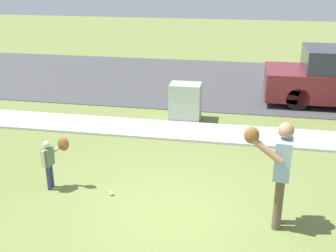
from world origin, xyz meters
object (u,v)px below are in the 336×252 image
Objects in this scene: baseball at (111,193)px; utility_cabinet at (185,102)px; person_adult at (279,165)px; person_child at (53,156)px.

baseball is 4.25m from utility_cabinet.
person_adult reaches higher than person_child.
baseball is (-2.79, 0.42, -1.02)m from person_adult.
person_child reaches higher than baseball.
person_adult is 23.30× the size of baseball.
utility_cabinet is at bearing -59.14° from person_adult.
utility_cabinet is (-2.09, 4.58, -0.57)m from person_adult.
person_adult reaches higher than utility_cabinet.
person_child is at bearing 176.19° from baseball.
person_child is 1.01× the size of utility_cabinet.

